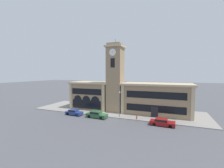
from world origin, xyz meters
TOP-DOWN VIEW (x-y plane):
  - ground_plane at (0.00, 0.00)m, footprint 300.00×300.00m
  - sidewalk_kerb at (0.00, 6.28)m, footprint 43.78×12.55m
  - clock_tower at (-0.00, 5.37)m, footprint 4.44×4.44m
  - town_hall_left_wing at (-7.47, 6.99)m, footprint 11.29×7.75m
  - town_hall_right_wing at (10.03, 7.00)m, footprint 16.42×7.75m
  - parked_car_near at (-8.04, -1.21)m, footprint 4.16×1.86m
  - parked_car_mid at (-2.03, -1.21)m, footprint 4.77×2.02m
  - parked_car_far at (11.88, -1.21)m, footprint 4.61×2.05m
  - street_lamp at (2.72, 0.75)m, footprint 0.36×0.36m
  - fire_hydrant at (6.68, 0.46)m, footprint 0.22×0.22m

SIDE VIEW (x-z plane):
  - ground_plane at x=0.00m, z-range 0.00..0.00m
  - sidewalk_kerb at x=0.00m, z-range 0.00..0.15m
  - fire_hydrant at x=6.68m, z-range 0.13..1.00m
  - parked_car_far at x=11.88m, z-range 0.03..1.37m
  - parked_car_near at x=-8.04m, z-range 0.04..1.37m
  - parked_car_mid at x=-2.03m, z-range 0.04..1.49m
  - town_hall_right_wing at x=10.03m, z-range 0.03..7.54m
  - town_hall_left_wing at x=-7.47m, z-range 0.03..7.56m
  - street_lamp at x=2.72m, z-range 1.05..6.77m
  - clock_tower at x=0.00m, z-range -0.54..18.05m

